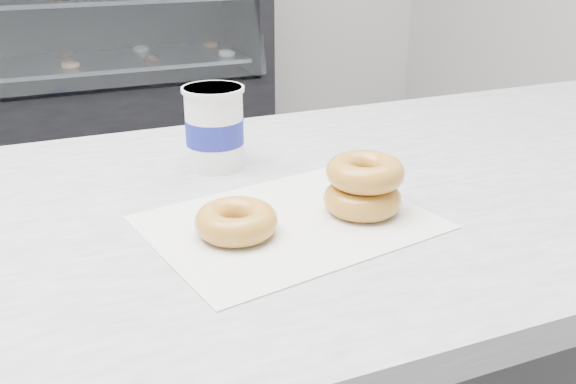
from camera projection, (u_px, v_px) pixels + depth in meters
name	position (u px, v px, depth m)	size (l,w,h in m)	color
display_case	(29.00, 84.00, 3.26)	(2.40, 0.74, 1.25)	black
wax_paper	(289.00, 222.00, 0.81)	(0.34, 0.26, 0.00)	silver
donut_single	(236.00, 221.00, 0.77)	(0.10, 0.10, 0.03)	gold
donut_stack	(364.00, 185.00, 0.82)	(0.12, 0.12, 0.07)	gold
coffee_cup	(215.00, 127.00, 0.97)	(0.09, 0.09, 0.13)	white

